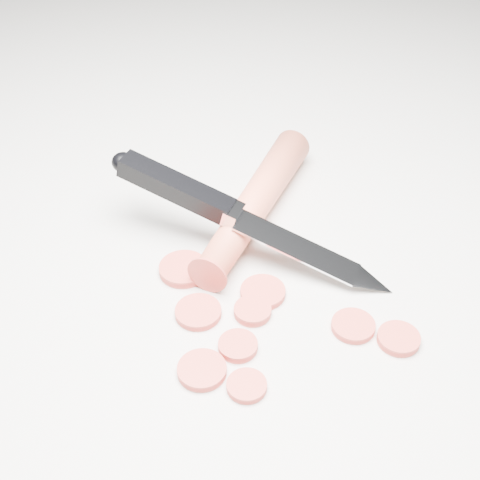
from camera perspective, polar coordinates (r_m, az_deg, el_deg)
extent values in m
plane|color=beige|center=(0.57, 1.97, -2.06)|extent=(2.40, 2.40, 0.00)
cylinder|color=#E85A3D|center=(0.60, 1.31, 3.21)|extent=(0.13, 0.19, 0.03)
cylinder|color=#CA3B2F|center=(0.53, -3.59, -6.16)|extent=(0.04, 0.04, 0.01)
cylinder|color=#CA3B2F|center=(0.50, -0.18, -9.02)|extent=(0.03, 0.03, 0.01)
cylinder|color=#CA3B2F|center=(0.54, 1.96, -4.47)|extent=(0.04, 0.04, 0.01)
cylinder|color=#CA3B2F|center=(0.53, 1.08, -6.07)|extent=(0.03, 0.03, 0.01)
cylinder|color=#CA3B2F|center=(0.52, 13.38, -8.19)|extent=(0.03, 0.03, 0.01)
cylinder|color=#CA3B2F|center=(0.56, -4.84, -2.49)|extent=(0.04, 0.04, 0.01)
cylinder|color=#CA3B2F|center=(0.48, 0.58, -12.34)|extent=(0.03, 0.03, 0.01)
cylinder|color=#CA3B2F|center=(0.52, 9.64, -7.24)|extent=(0.03, 0.03, 0.01)
cylinder|color=#CA3B2F|center=(0.49, -3.27, -11.02)|extent=(0.04, 0.04, 0.01)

